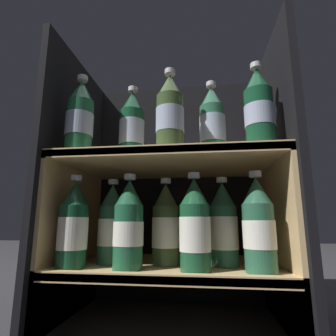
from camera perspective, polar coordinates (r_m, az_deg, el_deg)
fridge_back_wall at (r=1.01m, az=1.88°, el=-4.04°), size 0.66×0.02×0.82m
fridge_side_left at (r=0.91m, az=-20.05°, el=-2.51°), size 0.02×0.42×0.82m
fridge_side_right at (r=0.84m, az=22.88°, el=-1.61°), size 0.02×0.42×0.82m
shelf_lower at (r=0.81m, az=0.45°, el=-21.89°), size 0.62×0.38×0.16m
shelf_upper at (r=0.80m, az=0.46°, el=-6.83°), size 0.62×0.38×0.46m
bottle_upper_front_0 at (r=0.81m, az=-18.65°, el=10.04°), size 0.08×0.08×0.24m
bottle_upper_front_1 at (r=0.73m, az=0.44°, el=11.55°), size 0.08×0.08×0.24m
bottle_upper_front_2 at (r=0.75m, az=19.20°, el=11.88°), size 0.08×0.08×0.24m
bottle_upper_back_0 at (r=0.84m, az=-7.88°, el=8.70°), size 0.08×0.08×0.24m
bottle_upper_back_1 at (r=0.81m, az=9.64°, el=9.42°), size 0.08×0.08×0.24m
bottle_lower_front_0 at (r=0.75m, az=-19.94°, el=-11.83°), size 0.08×0.08×0.24m
bottle_lower_front_1 at (r=0.70m, az=-8.59°, el=-12.34°), size 0.08×0.08×0.24m
bottle_lower_front_2 at (r=0.67m, az=5.86°, el=-12.58°), size 0.08×0.08×0.24m
bottle_lower_front_3 at (r=0.68m, az=19.14°, el=-11.91°), size 0.08×0.08×0.24m
bottle_lower_back_0 at (r=0.80m, az=-12.20°, el=-12.15°), size 0.08×0.08×0.24m
bottle_lower_back_1 at (r=0.76m, az=-0.50°, el=-12.48°), size 0.08×0.08×0.24m
bottle_lower_back_2 at (r=0.76m, az=12.00°, el=-12.27°), size 0.08×0.08×0.24m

